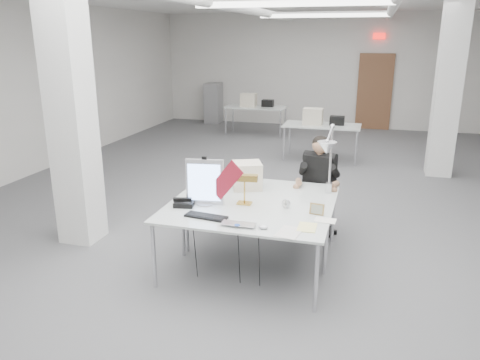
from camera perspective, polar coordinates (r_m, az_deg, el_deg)
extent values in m
cube|color=#515154|center=(7.43, 5.50, -3.06)|extent=(10.00, 14.00, 0.02)
cube|color=silver|center=(13.97, 11.23, 12.92)|extent=(10.00, 0.02, 3.20)
cube|color=silver|center=(9.34, -26.46, 9.56)|extent=(0.02, 14.00, 3.20)
cube|color=white|center=(6.09, -19.84, 7.21)|extent=(0.45, 0.45, 3.20)
cube|color=white|center=(9.50, 23.99, 9.97)|extent=(0.45, 0.45, 3.20)
cube|color=brown|center=(13.89, 16.08, 10.28)|extent=(0.95, 0.08, 2.10)
cube|color=red|center=(13.77, 16.61, 16.46)|extent=(0.32, 0.06, 0.16)
cylinder|color=silver|center=(7.31, -3.71, 20.82)|extent=(0.16, 13.60, 0.16)
cube|color=white|center=(7.00, 6.24, 20.60)|extent=(2.80, 0.14, 0.08)
cube|color=white|center=(10.95, 10.13, 19.14)|extent=(2.80, 0.14, 0.08)
cube|color=silver|center=(4.89, 0.23, -4.50)|extent=(1.80, 0.90, 0.02)
cube|color=silver|center=(5.71, 2.70, -1.30)|extent=(1.80, 0.90, 0.02)
cube|color=silver|center=(10.09, 9.96, 6.57)|extent=(1.60, 0.80, 0.02)
cube|color=silver|center=(12.58, 1.94, 8.86)|extent=(1.60, 0.80, 0.02)
cube|color=gray|center=(14.46, -3.26, 9.35)|extent=(0.45, 0.55, 1.20)
cube|color=silver|center=(5.14, -4.31, -0.25)|extent=(0.42, 0.11, 0.51)
cube|color=maroon|center=(5.02, -1.71, -0.04)|extent=(0.43, 0.13, 0.47)
cube|color=black|center=(4.84, -4.15, -4.46)|extent=(0.46, 0.20, 0.02)
imported|color=#ABABB0|center=(4.58, -0.35, -5.69)|extent=(0.35, 0.23, 0.03)
ellipsoid|color=silver|center=(4.56, 2.84, -5.74)|extent=(0.12, 0.10, 0.04)
cube|color=black|center=(5.19, -6.81, -2.86)|extent=(0.25, 0.23, 0.05)
cube|color=tan|center=(5.37, -5.30, -1.84)|extent=(0.13, 0.04, 0.10)
cube|color=#A58247|center=(4.96, 9.36, -3.52)|extent=(0.16, 0.06, 0.12)
cylinder|color=silver|center=(5.11, 5.64, -2.86)|extent=(0.10, 0.06, 0.10)
cube|color=silver|center=(4.50, 6.02, -6.36)|extent=(0.26, 0.33, 0.01)
cube|color=#FFF698|center=(4.63, 8.18, -5.72)|extent=(0.18, 0.25, 0.01)
cube|color=white|center=(4.83, 10.35, -4.85)|extent=(0.22, 0.16, 0.01)
cube|color=beige|center=(5.71, 0.84, 0.57)|extent=(0.44, 0.43, 0.33)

